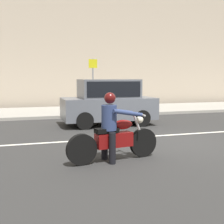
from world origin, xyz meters
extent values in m
plane|color=#2D2D2D|center=(0.00, 0.00, 0.00)|extent=(80.00, 80.00, 0.00)
cube|color=#99968E|center=(0.00, 8.00, 0.07)|extent=(40.00, 4.40, 0.14)
cube|color=#B7A893|center=(0.00, 11.40, 4.58)|extent=(40.00, 1.40, 9.16)
cube|color=silver|center=(0.05, 0.90, 0.00)|extent=(18.00, 0.14, 0.01)
cylinder|color=black|center=(-1.62, -1.26, 0.34)|extent=(0.69, 0.23, 0.68)
cylinder|color=black|center=(-3.14, -1.52, 0.34)|extent=(0.69, 0.23, 0.68)
cylinder|color=silver|center=(-1.74, -1.28, 0.69)|extent=(0.35, 0.11, 0.76)
cube|color=maroon|center=(-2.38, -1.39, 0.48)|extent=(0.88, 0.41, 0.32)
ellipsoid|color=maroon|center=(-2.17, -1.35, 0.81)|extent=(0.51, 0.32, 0.22)
cube|color=black|center=(-2.56, -1.42, 0.71)|extent=(0.55, 0.32, 0.10)
cylinder|color=silver|center=(-1.80, -1.29, 1.03)|extent=(0.15, 0.70, 0.04)
sphere|color=silver|center=(-1.72, -1.28, 0.89)|extent=(0.17, 0.17, 0.17)
cylinder|color=silver|center=(-2.70, -1.28, 0.36)|extent=(0.70, 0.18, 0.07)
cylinder|color=black|center=(-2.49, -1.61, 0.34)|extent=(0.17, 0.17, 0.69)
cylinder|color=black|center=(-2.55, -1.21, 0.34)|extent=(0.17, 0.17, 0.69)
cylinder|color=navy|center=(-2.50, -1.41, 0.99)|extent=(0.39, 0.39, 0.56)
cylinder|color=navy|center=(-2.11, -1.57, 1.09)|extent=(0.73, 0.21, 0.21)
cylinder|color=navy|center=(-2.19, -1.13, 1.09)|extent=(0.73, 0.21, 0.21)
sphere|color=tan|center=(-2.48, -1.41, 1.39)|extent=(0.20, 0.20, 0.20)
sphere|color=#510F0F|center=(-2.48, -1.41, 1.42)|extent=(0.25, 0.25, 0.25)
cube|color=slate|center=(-1.08, 3.52, 0.66)|extent=(3.61, 1.70, 0.84)
cube|color=slate|center=(-1.08, 3.52, 1.44)|extent=(2.24, 1.56, 0.72)
cube|color=black|center=(-1.08, 3.52, 1.44)|extent=(2.06, 1.59, 0.58)
cylinder|color=black|center=(0.04, 3.52, 0.32)|extent=(0.64, 1.76, 0.64)
cylinder|color=black|center=(-2.20, 3.52, 0.32)|extent=(0.64, 1.76, 0.64)
cylinder|color=gray|center=(-0.84, 7.15, 1.48)|extent=(0.08, 0.08, 2.69)
cube|color=yellow|center=(-0.84, 7.12, 2.58)|extent=(0.44, 0.03, 0.44)
camera|label=1|loc=(-4.31, -7.54, 1.86)|focal=46.94mm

